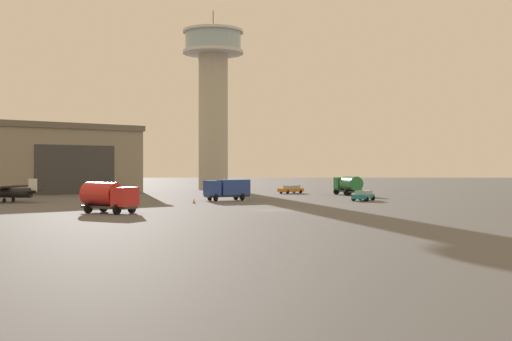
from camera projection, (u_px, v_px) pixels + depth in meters
name	position (u px, v px, depth m)	size (l,w,h in m)	color
ground_plane	(275.00, 210.00, 68.31)	(400.00, 400.00, 0.00)	#545456
control_tower	(213.00, 91.00, 128.96)	(12.12, 12.12, 35.89)	#B2AD9E
hangar	(51.00, 159.00, 115.83)	(33.94, 33.28, 11.94)	gray
airplane_black	(8.00, 191.00, 82.52)	(8.18, 10.44, 3.07)	black
truck_fuel_tanker_green	(349.00, 184.00, 104.15)	(4.37, 6.88, 3.04)	#38383D
truck_fuel_tanker_red	(108.00, 196.00, 63.50)	(6.06, 4.79, 3.04)	#38383D
truck_box_blue	(227.00, 189.00, 87.26)	(6.41, 4.75, 2.83)	#38383D
car_orange	(291.00, 189.00, 110.23)	(4.67, 4.27, 1.37)	orange
car_teal	(363.00, 195.00, 86.66)	(3.73, 4.92, 1.37)	teal
traffic_cone_near_left	(194.00, 201.00, 80.92)	(0.36, 0.36, 0.61)	black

